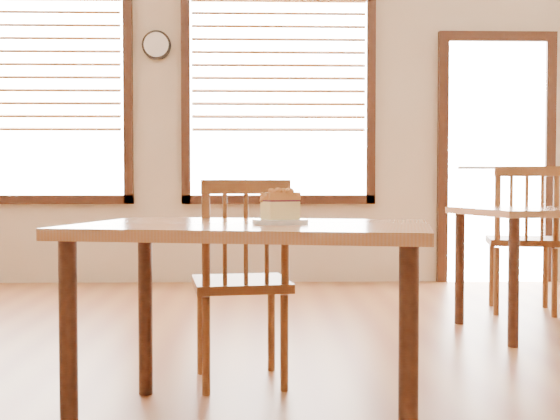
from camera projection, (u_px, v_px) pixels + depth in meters
The scene contains 9 objects.
window_left at pixel (34, 83), 6.29m from camera, with size 1.76×0.10×1.96m.
window_right at pixel (279, 84), 6.35m from camera, with size 1.76×0.10×1.96m.
entry_door at pixel (496, 152), 6.44m from camera, with size 1.08×0.06×2.29m.
wall_clock at pixel (156, 45), 6.30m from camera, with size 0.26×0.05×0.26m.
cafe_table_main at pixel (254, 250), 2.53m from camera, with size 1.38×1.06×0.75m.
cafe_chair_main at pixel (242, 281), 3.11m from camera, with size 0.47×0.47×0.92m.
cafe_chair_second at pixel (523, 238), 4.88m from camera, with size 0.56×0.56×1.03m.
plate at pixel (280, 222), 2.51m from camera, with size 0.20×0.20×0.02m.
cake_slice at pixel (280, 204), 2.50m from camera, with size 0.15×0.13×0.11m.
Camera 1 is at (0.14, -2.42, 0.89)m, focal length 45.00 mm.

